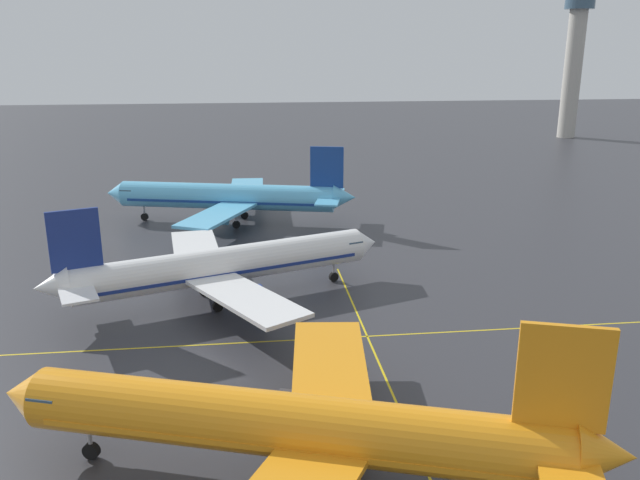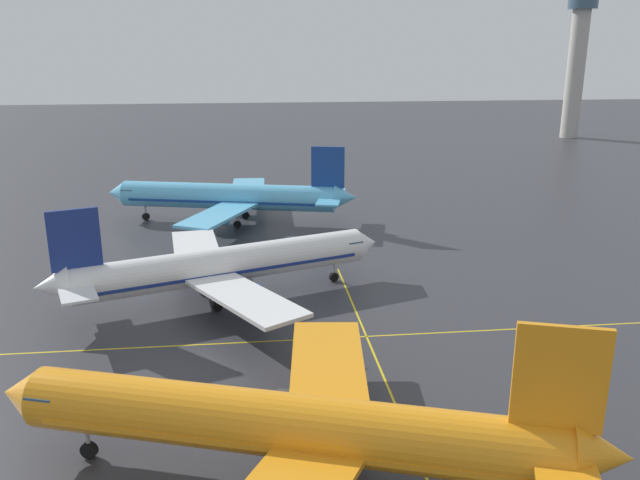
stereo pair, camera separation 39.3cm
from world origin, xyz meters
The scene contains 5 objects.
airliner_front_gate centered at (-8.63, 9.76, 4.25)m, with size 39.06×33.39×12.44m.
airliner_second_row centered at (-13.98, 41.80, 4.07)m, with size 37.19×31.84×11.91m.
airliner_third_row centered at (-13.53, 74.33, 4.23)m, with size 39.47×33.58×12.40m.
taxiway_markings centered at (0.00, 14.46, 0.00)m, with size 143.64×72.41×0.01m.
control_tower centered at (87.11, 163.26, 24.16)m, with size 8.82×8.82×42.05m.
Camera 1 is at (-11.29, -25.09, 26.85)m, focal length 36.28 mm.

